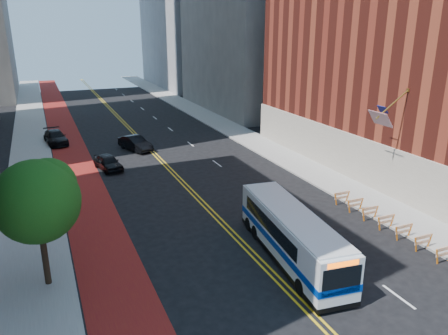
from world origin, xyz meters
name	(u,v)px	position (x,y,z in m)	size (l,w,h in m)	color
ground	(295,297)	(0.00, 0.00, 0.00)	(160.00, 160.00, 0.00)	black
sidewalk_left	(31,161)	(-12.00, 30.00, 0.07)	(4.00, 140.00, 0.15)	gray
sidewalk_right	(247,137)	(12.00, 30.00, 0.07)	(4.00, 140.00, 0.15)	gray
bus_lane_paint	(72,157)	(-8.10, 30.00, 0.00)	(3.60, 140.00, 0.01)	maroon
center_line_inner	(148,149)	(-0.18, 30.00, 0.00)	(0.14, 140.00, 0.01)	gold
center_line_outer	(151,148)	(0.18, 30.00, 0.00)	(0.14, 140.00, 0.01)	gold
lane_dashes	(170,129)	(4.80, 38.00, 0.01)	(0.14, 98.20, 0.01)	silver
brick_building	(447,50)	(21.93, 12.00, 10.96)	(18.73, 36.00, 22.00)	maroon
construction_barriers	(395,225)	(9.60, 3.42, 0.68)	(1.42, 10.91, 1.00)	orange
street_tree	(38,198)	(-11.24, 6.04, 4.91)	(4.20, 4.20, 6.70)	black
transit_bus	(291,234)	(1.80, 3.47, 1.53)	(3.50, 10.83, 2.92)	silver
car_a	(108,162)	(-5.31, 24.32, 0.72)	(1.70, 4.23, 1.44)	black
car_b	(135,143)	(-1.50, 29.97, 0.77)	(1.63, 4.68, 1.54)	black
car_c	(56,137)	(-9.30, 36.17, 0.76)	(2.12, 5.21, 1.51)	black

